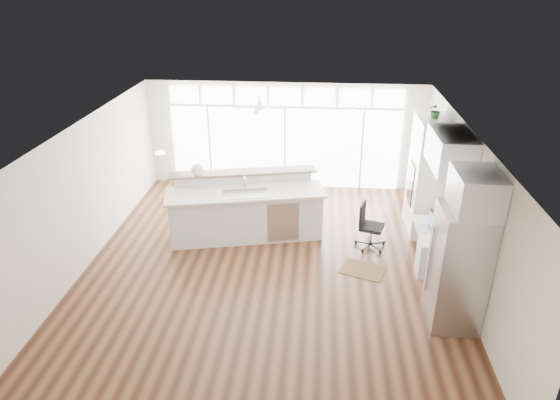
{
  "coord_description": "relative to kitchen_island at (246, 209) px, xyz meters",
  "views": [
    {
      "loc": [
        0.9,
        -8.14,
        5.25
      ],
      "look_at": [
        0.16,
        0.6,
        1.13
      ],
      "focal_mm": 32.0,
      "sensor_mm": 36.0,
      "label": 1
    }
  ],
  "objects": [
    {
      "name": "ceiling_fan",
      "position": [
        0.11,
        1.68,
        1.83
      ],
      "size": [
        1.16,
        1.16,
        0.32
      ],
      "primitive_type": "cube",
      "color": "white",
      "rests_on": "ceiling"
    },
    {
      "name": "wall_back",
      "position": [
        0.61,
        2.88,
        0.7
      ],
      "size": [
        7.0,
        0.04,
        2.7
      ],
      "primitive_type": "cube",
      "color": "beige",
      "rests_on": "floor"
    },
    {
      "name": "potted_plant",
      "position": [
        3.78,
        0.68,
        1.98
      ],
      "size": [
        0.32,
        0.35,
        0.25
      ],
      "primitive_type": "imported",
      "rotation": [
        0.0,
        0.0,
        -0.09
      ],
      "color": "#285E28",
      "rests_on": "oven_cabinet"
    },
    {
      "name": "office_chair",
      "position": [
        2.61,
        -0.23,
        -0.17
      ],
      "size": [
        0.6,
        0.58,
        0.95
      ],
      "primitive_type": "cube",
      "rotation": [
        0.0,
        0.0,
        -0.29
      ],
      "color": "black",
      "rests_on": "floor"
    },
    {
      "name": "ceiling",
      "position": [
        0.61,
        -1.12,
        2.05
      ],
      "size": [
        7.0,
        8.0,
        0.02
      ],
      "primitive_type": "cube",
      "color": "silver",
      "rests_on": "wall_back"
    },
    {
      "name": "desk_window",
      "position": [
        4.07,
        -0.82,
        0.9
      ],
      "size": [
        0.04,
        0.85,
        0.85
      ],
      "primitive_type": "cube",
      "color": "white",
      "rests_on": "wall_right"
    },
    {
      "name": "fridge_cabinet",
      "position": [
        3.78,
        -2.47,
        1.65
      ],
      "size": [
        0.64,
        0.9,
        0.6
      ],
      "primitive_type": "cube",
      "color": "white",
      "rests_on": "wall_right"
    },
    {
      "name": "wall_front",
      "position": [
        0.61,
        -5.12,
        0.7
      ],
      "size": [
        7.0,
        0.04,
        2.7
      ],
      "primitive_type": "cube",
      "color": "beige",
      "rests_on": "floor"
    },
    {
      "name": "desk_nook",
      "position": [
        3.74,
        -0.82,
        -0.27
      ],
      "size": [
        0.72,
        1.3,
        0.76
      ],
      "primitive_type": "cube",
      "color": "white",
      "rests_on": "floor"
    },
    {
      "name": "kitchen_island",
      "position": [
        0.0,
        0.0,
        0.0
      ],
      "size": [
        3.45,
        1.91,
        1.3
      ],
      "primitive_type": "cube",
      "rotation": [
        0.0,
        0.0,
        0.22
      ],
      "color": "white",
      "rests_on": "floor"
    },
    {
      "name": "rug",
      "position": [
        2.4,
        -1.12,
        -0.64
      ],
      "size": [
        0.96,
        0.83,
        0.01
      ],
      "primitive_type": "cube",
      "rotation": [
        0.0,
        0.0,
        -0.35
      ],
      "color": "#3B2413",
      "rests_on": "floor"
    },
    {
      "name": "transom_row",
      "position": [
        0.61,
        2.82,
        1.73
      ],
      "size": [
        5.9,
        0.06,
        0.4
      ],
      "primitive_type": "cube",
      "color": "white",
      "rests_on": "wall_back"
    },
    {
      "name": "monitor",
      "position": [
        3.66,
        -0.82,
        0.3
      ],
      "size": [
        0.11,
        0.46,
        0.38
      ],
      "primitive_type": "cube",
      "rotation": [
        0.0,
        0.0,
        0.09
      ],
      "color": "black",
      "rests_on": "desk_nook"
    },
    {
      "name": "glass_wall",
      "position": [
        0.61,
        2.82,
        0.4
      ],
      "size": [
        5.8,
        0.06,
        2.08
      ],
      "primitive_type": "cube",
      "color": "white",
      "rests_on": "wall_back"
    },
    {
      "name": "framed_photos",
      "position": [
        4.07,
        -0.2,
        0.75
      ],
      "size": [
        0.06,
        0.22,
        0.8
      ],
      "primitive_type": "cube",
      "color": "black",
      "rests_on": "wall_right"
    },
    {
      "name": "refrigerator",
      "position": [
        3.72,
        -2.47,
        0.35
      ],
      "size": [
        0.76,
        0.9,
        2.0
      ],
      "primitive_type": "cube",
      "color": "#B3B4B8",
      "rests_on": "floor"
    },
    {
      "name": "wall_right",
      "position": [
        4.11,
        -1.12,
        0.7
      ],
      "size": [
        0.04,
        8.0,
        2.7
      ],
      "primitive_type": "cube",
      "color": "beige",
      "rests_on": "floor"
    },
    {
      "name": "wall_left",
      "position": [
        -2.89,
        -1.12,
        0.7
      ],
      "size": [
        0.04,
        8.0,
        2.7
      ],
      "primitive_type": "cube",
      "color": "beige",
      "rests_on": "floor"
    },
    {
      "name": "upper_cabinets",
      "position": [
        3.78,
        -0.82,
        1.7
      ],
      "size": [
        0.64,
        1.3,
        0.64
      ],
      "primitive_type": "cube",
      "color": "white",
      "rests_on": "wall_right"
    },
    {
      "name": "fishbowl",
      "position": [
        -1.01,
        0.18,
        0.78
      ],
      "size": [
        0.32,
        0.32,
        0.27
      ],
      "primitive_type": "sphere",
      "rotation": [
        0.0,
        0.0,
        0.23
      ],
      "color": "white",
      "rests_on": "kitchen_island"
    },
    {
      "name": "keyboard",
      "position": [
        3.49,
        -0.82,
        0.12
      ],
      "size": [
        0.13,
        0.29,
        0.01
      ],
      "primitive_type": "cube",
      "rotation": [
        0.0,
        0.0,
        -0.08
      ],
      "color": "white",
      "rests_on": "desk_nook"
    },
    {
      "name": "oven_cabinet",
      "position": [
        3.78,
        0.68,
        0.6
      ],
      "size": [
        0.64,
        1.2,
        2.5
      ],
      "primitive_type": "cube",
      "color": "white",
      "rests_on": "floor"
    },
    {
      "name": "floor",
      "position": [
        0.61,
        -1.12,
        -0.66
      ],
      "size": [
        7.0,
        8.0,
        0.02
      ],
      "primitive_type": "cube",
      "color": "#3C2012",
      "rests_on": "ground"
    },
    {
      "name": "recessed_lights",
      "position": [
        0.61,
        -0.92,
        2.03
      ],
      "size": [
        3.4,
        3.0,
        0.02
      ],
      "primitive_type": "cube",
      "color": "white",
      "rests_on": "ceiling"
    }
  ]
}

